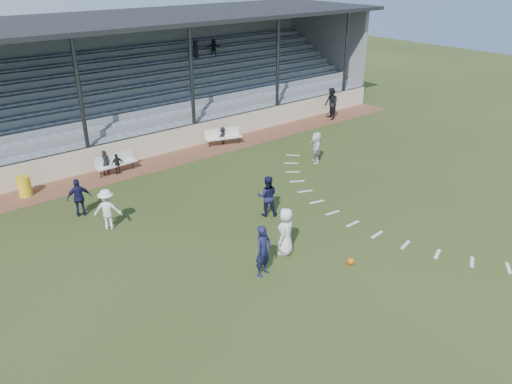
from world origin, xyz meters
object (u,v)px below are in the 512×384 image
(official, at_px, (331,104))
(player_navy_lead, at_px, (263,251))
(trash_bin, at_px, (24,186))
(player_white_lead, at_px, (286,231))
(football, at_px, (351,261))
(bench_left, at_px, (115,161))
(bench_right, at_px, (223,135))

(official, bearing_deg, player_navy_lead, -30.59)
(trash_bin, height_order, player_navy_lead, player_navy_lead)
(player_white_lead, relative_size, player_navy_lead, 0.97)
(football, bearing_deg, bench_left, 102.47)
(bench_right, xyz_separation_m, trash_bin, (-10.52, 0.00, -0.12))
(bench_left, distance_m, player_white_lead, 10.66)
(bench_left, relative_size, bench_right, 1.00)
(bench_left, xyz_separation_m, football, (2.76, -12.49, -0.46))
(bench_right, xyz_separation_m, player_white_lead, (-4.79, -10.54, 0.28))
(bench_right, xyz_separation_m, official, (8.27, -0.29, 0.44))
(football, height_order, official, official)
(trash_bin, distance_m, official, 18.80)
(bench_left, bearing_deg, football, -80.63)
(football, bearing_deg, trash_bin, 119.17)
(football, xyz_separation_m, official, (11.82, 12.19, 0.90))
(player_navy_lead, bearing_deg, football, -42.31)
(player_white_lead, bearing_deg, bench_right, -147.18)
(bench_left, distance_m, bench_right, 6.31)
(bench_right, distance_m, trash_bin, 10.52)
(bench_right, relative_size, trash_bin, 2.28)
(trash_bin, bearing_deg, bench_left, 0.07)
(bench_left, height_order, trash_bin, bench_left)
(football, bearing_deg, official, 45.88)
(player_white_lead, distance_m, player_navy_lead, 1.52)
(player_white_lead, bearing_deg, football, 89.76)
(player_navy_lead, height_order, official, official)
(bench_right, distance_m, player_navy_lead, 12.69)
(player_white_lead, bearing_deg, trash_bin, -94.20)
(player_white_lead, bearing_deg, player_navy_lead, -12.71)
(bench_left, height_order, player_white_lead, player_white_lead)
(player_navy_lead, bearing_deg, player_white_lead, 5.75)
(official, bearing_deg, football, -21.32)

